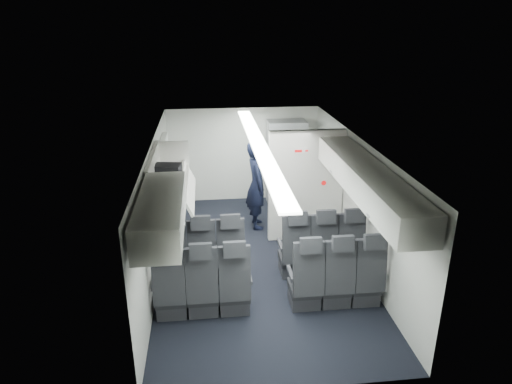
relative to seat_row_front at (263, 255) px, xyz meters
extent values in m
cube|color=black|center=(0.00, 0.53, -0.41)|extent=(3.40, 6.00, 0.01)
cube|color=silver|center=(0.00, 0.53, 1.75)|extent=(3.40, 6.00, 0.01)
cube|color=silver|center=(0.00, 3.53, 0.67)|extent=(3.40, 0.01, 2.15)
cube|color=silver|center=(0.00, -2.47, 0.67)|extent=(3.40, 0.01, 2.15)
cube|color=silver|center=(-1.70, 0.53, 0.67)|extent=(0.01, 6.00, 2.15)
cube|color=silver|center=(1.70, 0.53, 0.67)|extent=(0.01, 6.00, 2.15)
cube|color=white|center=(0.00, 0.53, 1.71)|extent=(0.25, 5.52, 0.03)
cube|color=black|center=(-1.42, 0.08, -0.13)|extent=(0.44, 0.46, 0.12)
cube|color=#2D2D33|center=(-1.42, 0.08, -0.29)|extent=(0.42, 0.42, 0.22)
cube|color=black|center=(-1.42, -0.14, 0.32)|extent=(0.44, 0.20, 0.80)
cube|color=black|center=(-1.42, -0.19, 0.72)|extent=(0.30, 0.12, 0.23)
cube|color=#2D2D33|center=(-1.64, 0.05, 0.15)|extent=(0.05, 0.40, 0.06)
cube|color=#2D2D33|center=(-1.20, 0.05, 0.15)|extent=(0.05, 0.40, 0.06)
cube|color=black|center=(-0.97, 0.08, -0.13)|extent=(0.44, 0.46, 0.12)
cube|color=#2D2D33|center=(-0.97, 0.08, -0.29)|extent=(0.42, 0.42, 0.22)
cube|color=black|center=(-0.97, -0.14, 0.32)|extent=(0.44, 0.20, 0.80)
cube|color=black|center=(-0.97, -0.19, 0.72)|extent=(0.30, 0.12, 0.23)
cube|color=#2D2D33|center=(-1.19, 0.05, 0.15)|extent=(0.05, 0.40, 0.06)
cube|color=#2D2D33|center=(-0.75, 0.05, 0.15)|extent=(0.05, 0.40, 0.06)
cube|color=black|center=(-0.52, 0.08, -0.13)|extent=(0.44, 0.46, 0.12)
cube|color=#2D2D33|center=(-0.52, 0.08, -0.29)|extent=(0.42, 0.42, 0.22)
cube|color=black|center=(-0.52, -0.14, 0.32)|extent=(0.44, 0.20, 0.80)
cube|color=black|center=(-0.52, -0.19, 0.72)|extent=(0.30, 0.12, 0.23)
cube|color=#2D2D33|center=(-0.74, 0.05, 0.15)|extent=(0.05, 0.40, 0.06)
cube|color=#2D2D33|center=(-0.30, 0.05, 0.15)|extent=(0.05, 0.40, 0.06)
cube|color=black|center=(0.52, 0.08, -0.13)|extent=(0.44, 0.46, 0.12)
cube|color=#2D2D33|center=(0.52, 0.08, -0.29)|extent=(0.42, 0.42, 0.22)
cube|color=black|center=(0.52, -0.14, 0.32)|extent=(0.44, 0.20, 0.80)
cube|color=black|center=(0.52, -0.19, 0.72)|extent=(0.30, 0.12, 0.23)
cube|color=#2D2D33|center=(0.30, 0.05, 0.15)|extent=(0.05, 0.40, 0.06)
cube|color=#2D2D33|center=(0.74, 0.05, 0.15)|extent=(0.05, 0.40, 0.06)
cube|color=black|center=(0.97, 0.08, -0.13)|extent=(0.44, 0.46, 0.12)
cube|color=#2D2D33|center=(0.97, 0.08, -0.29)|extent=(0.42, 0.42, 0.22)
cube|color=black|center=(0.97, -0.14, 0.32)|extent=(0.44, 0.20, 0.80)
cube|color=black|center=(0.97, -0.19, 0.72)|extent=(0.30, 0.12, 0.23)
cube|color=#2D2D33|center=(0.75, 0.05, 0.15)|extent=(0.05, 0.40, 0.06)
cube|color=#2D2D33|center=(1.19, 0.05, 0.15)|extent=(0.05, 0.40, 0.06)
cube|color=black|center=(1.42, 0.08, -0.13)|extent=(0.44, 0.46, 0.12)
cube|color=#2D2D33|center=(1.42, 0.08, -0.29)|extent=(0.42, 0.42, 0.22)
cube|color=black|center=(1.42, -0.14, 0.32)|extent=(0.44, 0.20, 0.80)
cube|color=black|center=(1.42, -0.19, 0.72)|extent=(0.30, 0.12, 0.23)
cube|color=#2D2D33|center=(1.20, 0.05, 0.15)|extent=(0.05, 0.40, 0.06)
cube|color=#2D2D33|center=(1.64, 0.05, 0.15)|extent=(0.05, 0.40, 0.06)
cube|color=black|center=(-1.42, -0.82, -0.13)|extent=(0.44, 0.46, 0.12)
cube|color=#2D2D33|center=(-1.42, -0.82, -0.29)|extent=(0.42, 0.42, 0.22)
cube|color=black|center=(-1.42, -1.04, 0.32)|extent=(0.44, 0.20, 0.80)
cube|color=black|center=(-1.42, -1.09, 0.72)|extent=(0.30, 0.12, 0.23)
cube|color=#2D2D33|center=(-1.64, -0.85, 0.15)|extent=(0.05, 0.40, 0.06)
cube|color=#2D2D33|center=(-1.20, -0.85, 0.15)|extent=(0.05, 0.40, 0.06)
cube|color=black|center=(-0.97, -0.82, -0.13)|extent=(0.44, 0.46, 0.12)
cube|color=#2D2D33|center=(-0.97, -0.82, -0.29)|extent=(0.42, 0.42, 0.22)
cube|color=black|center=(-0.97, -1.04, 0.32)|extent=(0.44, 0.20, 0.80)
cube|color=black|center=(-0.97, -1.09, 0.72)|extent=(0.30, 0.12, 0.23)
cube|color=#2D2D33|center=(-1.19, -0.85, 0.15)|extent=(0.05, 0.40, 0.06)
cube|color=#2D2D33|center=(-0.75, -0.85, 0.15)|extent=(0.05, 0.40, 0.06)
cube|color=black|center=(-0.52, -0.82, -0.13)|extent=(0.44, 0.46, 0.12)
cube|color=#2D2D33|center=(-0.52, -0.82, -0.29)|extent=(0.42, 0.42, 0.22)
cube|color=black|center=(-0.52, -1.04, 0.32)|extent=(0.44, 0.20, 0.80)
cube|color=black|center=(-0.52, -1.09, 0.72)|extent=(0.30, 0.12, 0.23)
cube|color=#2D2D33|center=(-0.74, -0.85, 0.15)|extent=(0.05, 0.40, 0.06)
cube|color=#2D2D33|center=(-0.30, -0.85, 0.15)|extent=(0.05, 0.40, 0.06)
cube|color=black|center=(0.52, -0.82, -0.13)|extent=(0.44, 0.46, 0.12)
cube|color=#2D2D33|center=(0.52, -0.82, -0.29)|extent=(0.42, 0.42, 0.22)
cube|color=black|center=(0.52, -1.04, 0.32)|extent=(0.44, 0.20, 0.80)
cube|color=black|center=(0.52, -1.09, 0.72)|extent=(0.30, 0.12, 0.23)
cube|color=#2D2D33|center=(0.30, -0.85, 0.15)|extent=(0.05, 0.40, 0.06)
cube|color=#2D2D33|center=(0.74, -0.85, 0.15)|extent=(0.05, 0.40, 0.06)
cube|color=black|center=(0.97, -0.82, -0.13)|extent=(0.44, 0.46, 0.12)
cube|color=#2D2D33|center=(0.97, -0.82, -0.29)|extent=(0.42, 0.42, 0.22)
cube|color=black|center=(0.97, -1.04, 0.32)|extent=(0.44, 0.20, 0.80)
cube|color=black|center=(0.97, -1.09, 0.72)|extent=(0.30, 0.12, 0.23)
cube|color=#2D2D33|center=(0.75, -0.85, 0.15)|extent=(0.05, 0.40, 0.06)
cube|color=#2D2D33|center=(1.19, -0.85, 0.15)|extent=(0.05, 0.40, 0.06)
cube|color=black|center=(1.42, -0.82, -0.13)|extent=(0.44, 0.46, 0.12)
cube|color=#2D2D33|center=(1.42, -0.82, -0.29)|extent=(0.42, 0.42, 0.22)
cube|color=black|center=(1.42, -1.04, 0.32)|extent=(0.44, 0.20, 0.80)
cube|color=black|center=(1.42, -1.09, 0.72)|extent=(0.30, 0.12, 0.23)
cube|color=#2D2D33|center=(1.20, -0.85, 0.15)|extent=(0.05, 0.40, 0.06)
cube|color=#2D2D33|center=(1.64, -0.85, 0.15)|extent=(0.05, 0.40, 0.06)
cube|color=silver|center=(-1.40, -1.47, 1.46)|extent=(0.52, 1.80, 0.40)
cylinder|color=slate|center=(-1.15, -1.47, 1.30)|extent=(0.04, 0.10, 0.04)
cube|color=#9E9E93|center=(-1.40, 0.28, 1.26)|extent=(0.52, 1.70, 0.04)
cube|color=silver|center=(-1.66, 0.28, 1.46)|extent=(0.06, 1.70, 0.44)
cube|color=silver|center=(-1.40, -0.55, 1.46)|extent=(0.52, 0.04, 0.40)
cube|color=silver|center=(-1.40, 1.11, 1.46)|extent=(0.52, 0.04, 0.40)
cube|color=silver|center=(-1.15, 0.28, 1.15)|extent=(0.21, 1.61, 0.38)
cube|color=silver|center=(1.40, -1.47, 1.46)|extent=(0.52, 1.80, 0.40)
cylinder|color=slate|center=(1.15, -1.47, 1.30)|extent=(0.04, 0.10, 0.04)
cube|color=silver|center=(1.40, 0.28, 1.46)|extent=(0.52, 1.70, 0.40)
cylinder|color=slate|center=(1.15, 0.28, 1.30)|extent=(0.04, 0.10, 0.04)
cube|color=silver|center=(0.98, 1.33, 0.67)|extent=(1.40, 0.12, 2.13)
cube|color=white|center=(0.85, 1.26, 1.38)|extent=(0.24, 0.01, 0.10)
cube|color=red|center=(0.80, 1.25, 1.38)|extent=(0.13, 0.01, 0.04)
cube|color=red|center=(0.95, 1.25, 1.38)|extent=(0.05, 0.01, 0.03)
cylinder|color=white|center=(1.30, 1.26, 0.75)|extent=(0.11, 0.01, 0.11)
cylinder|color=red|center=(1.30, 1.26, 0.75)|extent=(0.09, 0.01, 0.09)
cube|color=#939399|center=(0.95, 3.25, 0.55)|extent=(0.85, 0.50, 1.90)
cube|color=#3F3F42|center=(0.95, 2.99, 0.10)|extent=(0.80, 0.01, 0.02)
cube|color=#3F3F42|center=(0.95, 2.99, 0.60)|extent=(0.80, 0.01, 0.02)
cube|color=#3F3F42|center=(0.95, 2.99, 1.10)|extent=(0.80, 0.01, 0.02)
cube|color=silver|center=(-1.64, 2.08, 0.55)|extent=(0.10, 0.92, 1.86)
cylinder|color=black|center=(-1.58, 2.08, 1.05)|extent=(0.03, 0.22, 0.22)
cube|color=gold|center=(-1.58, 2.38, 0.60)|extent=(0.02, 0.10, 0.75)
cylinder|color=white|center=(-1.67, 1.33, 0.90)|extent=(0.01, 0.11, 0.11)
cylinder|color=red|center=(-1.66, 1.33, 0.90)|extent=(0.01, 0.09, 0.09)
imported|color=black|center=(0.14, 1.99, 0.49)|extent=(0.46, 0.67, 1.79)
cube|color=black|center=(-1.45, 0.30, 1.38)|extent=(0.44, 0.34, 0.24)
cube|color=white|center=(0.33, 1.94, 0.71)|extent=(0.20, 0.02, 0.14)
camera|label=1|loc=(-0.85, -6.48, 3.61)|focal=32.00mm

